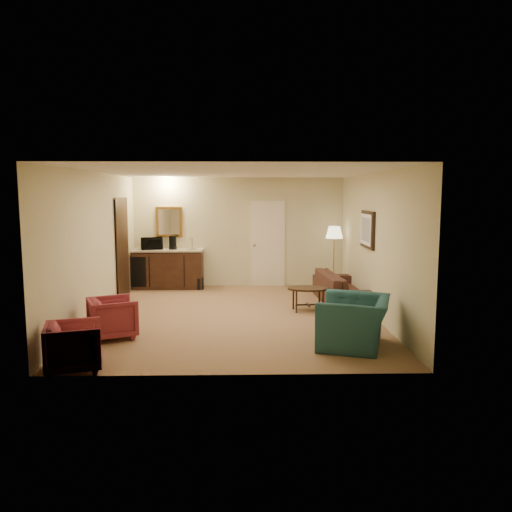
{
  "coord_description": "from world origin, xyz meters",
  "views": [
    {
      "loc": [
        0.15,
        -8.94,
        2.24
      ],
      "look_at": [
        0.36,
        0.5,
        1.04
      ],
      "focal_mm": 35.0,
      "sensor_mm": 36.0,
      "label": 1
    }
  ],
  "objects_px": {
    "rose_chair_near": "(113,316)",
    "coffee_maker": "(173,243)",
    "coffee_table": "(308,299)",
    "microwave": "(152,242)",
    "waste_bin": "(199,284)",
    "wetbar_cabinet": "(169,269)",
    "floor_lamp": "(334,258)",
    "sofa": "(343,283)",
    "rose_chair_far": "(74,344)",
    "teal_armchair": "(354,314)"
  },
  "relations": [
    {
      "from": "wetbar_cabinet",
      "to": "coffee_maker",
      "type": "relative_size",
      "value": 5.17
    },
    {
      "from": "rose_chair_near",
      "to": "wetbar_cabinet",
      "type": "bearing_deg",
      "value": -27.87
    },
    {
      "from": "wetbar_cabinet",
      "to": "waste_bin",
      "type": "relative_size",
      "value": 6.14
    },
    {
      "from": "sofa",
      "to": "microwave",
      "type": "bearing_deg",
      "value": 63.24
    },
    {
      "from": "sofa",
      "to": "rose_chair_far",
      "type": "relative_size",
      "value": 3.1
    },
    {
      "from": "sofa",
      "to": "floor_lamp",
      "type": "relative_size",
      "value": 1.43
    },
    {
      "from": "wetbar_cabinet",
      "to": "rose_chair_far",
      "type": "distance_m",
      "value": 5.53
    },
    {
      "from": "waste_bin",
      "to": "coffee_maker",
      "type": "relative_size",
      "value": 0.84
    },
    {
      "from": "floor_lamp",
      "to": "waste_bin",
      "type": "distance_m",
      "value": 3.18
    },
    {
      "from": "sofa",
      "to": "floor_lamp",
      "type": "height_order",
      "value": "floor_lamp"
    },
    {
      "from": "rose_chair_far",
      "to": "waste_bin",
      "type": "xyz_separation_m",
      "value": [
        1.09,
        5.34,
        -0.21
      ]
    },
    {
      "from": "wetbar_cabinet",
      "to": "teal_armchair",
      "type": "distance_m",
      "value": 5.71
    },
    {
      "from": "teal_armchair",
      "to": "waste_bin",
      "type": "distance_m",
      "value": 5.17
    },
    {
      "from": "wetbar_cabinet",
      "to": "rose_chair_near",
      "type": "bearing_deg",
      "value": -93.51
    },
    {
      "from": "waste_bin",
      "to": "coffee_maker",
      "type": "height_order",
      "value": "coffee_maker"
    },
    {
      "from": "floor_lamp",
      "to": "microwave",
      "type": "bearing_deg",
      "value": 175.26
    },
    {
      "from": "microwave",
      "to": "teal_armchair",
      "type": "bearing_deg",
      "value": -66.37
    },
    {
      "from": "sofa",
      "to": "coffee_maker",
      "type": "height_order",
      "value": "coffee_maker"
    },
    {
      "from": "coffee_table",
      "to": "microwave",
      "type": "height_order",
      "value": "microwave"
    },
    {
      "from": "coffee_table",
      "to": "floor_lamp",
      "type": "distance_m",
      "value": 2.27
    },
    {
      "from": "teal_armchair",
      "to": "coffee_table",
      "type": "height_order",
      "value": "teal_armchair"
    },
    {
      "from": "rose_chair_near",
      "to": "waste_bin",
      "type": "distance_m",
      "value": 4.03
    },
    {
      "from": "teal_armchair",
      "to": "floor_lamp",
      "type": "height_order",
      "value": "floor_lamp"
    },
    {
      "from": "floor_lamp",
      "to": "sofa",
      "type": "bearing_deg",
      "value": -92.03
    },
    {
      "from": "rose_chair_near",
      "to": "waste_bin",
      "type": "relative_size",
      "value": 2.61
    },
    {
      "from": "teal_armchair",
      "to": "rose_chair_far",
      "type": "distance_m",
      "value": 3.87
    },
    {
      "from": "rose_chair_near",
      "to": "coffee_maker",
      "type": "relative_size",
      "value": 2.2
    },
    {
      "from": "wetbar_cabinet",
      "to": "rose_chair_near",
      "type": "relative_size",
      "value": 2.35
    },
    {
      "from": "teal_armchair",
      "to": "rose_chair_far",
      "type": "bearing_deg",
      "value": -58.11
    },
    {
      "from": "floor_lamp",
      "to": "teal_armchair",
      "type": "bearing_deg",
      "value": -96.08
    },
    {
      "from": "rose_chair_near",
      "to": "waste_bin",
      "type": "xyz_separation_m",
      "value": [
        0.98,
        3.9,
        -0.22
      ]
    },
    {
      "from": "sofa",
      "to": "waste_bin",
      "type": "xyz_separation_m",
      "value": [
        -3.07,
        1.56,
        -0.28
      ]
    },
    {
      "from": "wetbar_cabinet",
      "to": "microwave",
      "type": "height_order",
      "value": "microwave"
    },
    {
      "from": "rose_chair_far",
      "to": "floor_lamp",
      "type": "height_order",
      "value": "floor_lamp"
    },
    {
      "from": "waste_bin",
      "to": "wetbar_cabinet",
      "type": "bearing_deg",
      "value": 166.51
    },
    {
      "from": "teal_armchair",
      "to": "wetbar_cabinet",
      "type": "bearing_deg",
      "value": -125.54
    },
    {
      "from": "waste_bin",
      "to": "coffee_table",
      "type": "bearing_deg",
      "value": -43.92
    },
    {
      "from": "coffee_table",
      "to": "microwave",
      "type": "distance_m",
      "value": 4.24
    },
    {
      "from": "rose_chair_near",
      "to": "floor_lamp",
      "type": "xyz_separation_m",
      "value": [
        4.1,
        3.76,
        0.39
      ]
    },
    {
      "from": "rose_chair_far",
      "to": "waste_bin",
      "type": "height_order",
      "value": "rose_chair_far"
    },
    {
      "from": "coffee_table",
      "to": "coffee_maker",
      "type": "distance_m",
      "value": 3.84
    },
    {
      "from": "sofa",
      "to": "rose_chair_far",
      "type": "height_order",
      "value": "sofa"
    },
    {
      "from": "teal_armchair",
      "to": "coffee_maker",
      "type": "bearing_deg",
      "value": -126.55
    },
    {
      "from": "coffee_table",
      "to": "waste_bin",
      "type": "distance_m",
      "value": 3.15
    },
    {
      "from": "teal_armchair",
      "to": "rose_chair_far",
      "type": "relative_size",
      "value": 1.63
    },
    {
      "from": "rose_chair_far",
      "to": "teal_armchair",
      "type": "bearing_deg",
      "value": -92.62
    },
    {
      "from": "coffee_table",
      "to": "coffee_maker",
      "type": "relative_size",
      "value": 2.47
    },
    {
      "from": "wetbar_cabinet",
      "to": "coffee_table",
      "type": "distance_m",
      "value": 3.83
    },
    {
      "from": "rose_chair_near",
      "to": "coffee_maker",
      "type": "distance_m",
      "value": 4.18
    },
    {
      "from": "sofa",
      "to": "rose_chair_near",
      "type": "relative_size",
      "value": 3.05
    }
  ]
}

